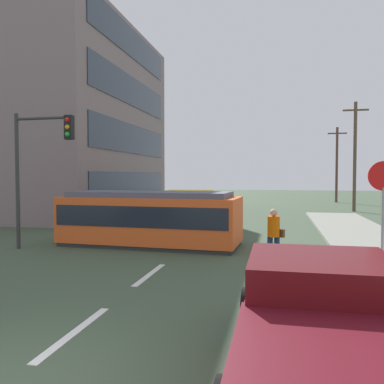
# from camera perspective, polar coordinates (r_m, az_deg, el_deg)

# --- Properties ---
(ground_plane) EXTENTS (120.00, 120.00, 0.00)m
(ground_plane) POSITION_cam_1_polar(r_m,az_deg,el_deg) (14.65, -1.10, -8.04)
(ground_plane) COLOR #3E503A
(lane_stripe_1) EXTENTS (0.16, 2.40, 0.01)m
(lane_stripe_1) POSITION_cam_1_polar(r_m,az_deg,el_deg) (7.37, -16.48, -18.73)
(lane_stripe_1) COLOR silver
(lane_stripe_1) RESTS_ON ground
(lane_stripe_2) EXTENTS (0.16, 2.40, 0.01)m
(lane_stripe_2) POSITION_cam_1_polar(r_m,az_deg,el_deg) (10.89, -6.08, -11.69)
(lane_stripe_2) COLOR silver
(lane_stripe_2) RESTS_ON ground
(lane_stripe_3) EXTENTS (0.16, 2.40, 0.01)m
(lane_stripe_3) POSITION_cam_1_polar(r_m,az_deg,el_deg) (20.75, 2.94, -4.95)
(lane_stripe_3) COLOR silver
(lane_stripe_3) RESTS_ON ground
(lane_stripe_4) EXTENTS (0.16, 2.40, 0.01)m
(lane_stripe_4) POSITION_cam_1_polar(r_m,az_deg,el_deg) (26.65, 5.03, -3.33)
(lane_stripe_4) COLOR silver
(lane_stripe_4) RESTS_ON ground
(corner_building) EXTENTS (16.48, 15.38, 12.80)m
(corner_building) POSITION_cam_1_polar(r_m,az_deg,el_deg) (31.44, -22.81, 9.04)
(corner_building) COLOR gray
(corner_building) RESTS_ON ground
(streetcar_tram) EXTENTS (6.81, 2.84, 2.04)m
(streetcar_tram) POSITION_cam_1_polar(r_m,az_deg,el_deg) (15.15, -6.00, -3.66)
(streetcar_tram) COLOR #E45721
(streetcar_tram) RESTS_ON ground
(city_bus) EXTENTS (2.70, 5.95, 1.80)m
(city_bus) POSITION_cam_1_polar(r_m,az_deg,el_deg) (20.47, -1.58, -2.13)
(city_bus) COLOR gold
(city_bus) RESTS_ON ground
(pedestrian_crossing) EXTENTS (0.51, 0.36, 1.67)m
(pedestrian_crossing) POSITION_cam_1_polar(r_m,az_deg,el_deg) (11.98, 11.67, -5.85)
(pedestrian_crossing) COLOR #182849
(pedestrian_crossing) RESTS_ON ground
(pickup_truck_parked) EXTENTS (2.31, 5.02, 1.55)m
(pickup_truck_parked) POSITION_cam_1_polar(r_m,az_deg,el_deg) (5.41, 18.57, -17.74)
(pickup_truck_parked) COLOR #560D17
(pickup_truck_parked) RESTS_ON ground
(stop_sign) EXTENTS (0.76, 0.07, 2.88)m
(stop_sign) POSITION_cam_1_polar(r_m,az_deg,el_deg) (11.25, 25.80, -0.17)
(stop_sign) COLOR gray
(stop_sign) RESTS_ON sidewalk_curb_right
(traffic_light_mast) EXTENTS (2.29, 0.33, 4.87)m
(traffic_light_mast) POSITION_cam_1_polar(r_m,az_deg,el_deg) (15.12, -21.14, 5.01)
(traffic_light_mast) COLOR #333333
(traffic_light_mast) RESTS_ON ground
(utility_pole_far) EXTENTS (1.80, 0.24, 8.04)m
(utility_pole_far) POSITION_cam_1_polar(r_m,az_deg,el_deg) (31.59, 22.36, 5.01)
(utility_pole_far) COLOR brown
(utility_pole_far) RESTS_ON ground
(utility_pole_distant) EXTENTS (1.80, 0.24, 7.41)m
(utility_pole_distant) POSITION_cam_1_polar(r_m,az_deg,el_deg) (41.76, 20.09, 3.92)
(utility_pole_distant) COLOR brown
(utility_pole_distant) RESTS_ON ground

